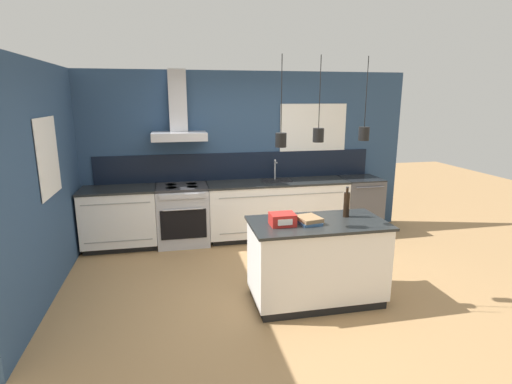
% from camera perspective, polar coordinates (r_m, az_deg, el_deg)
% --- Properties ---
extents(ground_plane, '(16.00, 16.00, 0.00)m').
position_cam_1_polar(ground_plane, '(4.90, 1.48, -13.32)').
color(ground_plane, '#A87F51').
rests_on(ground_plane, ground).
extents(wall_back, '(5.60, 2.58, 2.60)m').
position_cam_1_polar(wall_back, '(6.38, -3.06, 5.76)').
color(wall_back, navy).
rests_on(wall_back, ground_plane).
extents(wall_left, '(0.08, 3.80, 2.60)m').
position_cam_1_polar(wall_left, '(5.23, -27.31, 2.00)').
color(wall_left, navy).
rests_on(wall_left, ground_plane).
extents(counter_run_left, '(1.08, 0.64, 0.91)m').
position_cam_1_polar(counter_run_left, '(6.25, -18.85, -3.51)').
color(counter_run_left, black).
rests_on(counter_run_left, ground_plane).
extents(counter_run_sink, '(2.23, 0.64, 1.23)m').
position_cam_1_polar(counter_run_sink, '(6.40, 3.06, -2.40)').
color(counter_run_sink, black).
rests_on(counter_run_sink, ground_plane).
extents(oven_range, '(0.77, 0.66, 0.91)m').
position_cam_1_polar(oven_range, '(6.20, -10.40, -3.21)').
color(oven_range, '#B5B5BA').
rests_on(oven_range, ground_plane).
extents(dishwasher, '(0.61, 0.65, 0.91)m').
position_cam_1_polar(dishwasher, '(6.89, 14.52, -1.73)').
color(dishwasher, '#4C4C51').
rests_on(dishwasher, ground_plane).
extents(kitchen_island, '(1.46, 0.77, 0.91)m').
position_cam_1_polar(kitchen_island, '(4.47, 8.65, -9.74)').
color(kitchen_island, black).
rests_on(kitchen_island, ground_plane).
extents(bottle_on_island, '(0.07, 0.07, 0.34)m').
position_cam_1_polar(bottle_on_island, '(4.51, 12.81, -1.70)').
color(bottle_on_island, black).
rests_on(bottle_on_island, kitchen_island).
extents(book_stack, '(0.26, 0.29, 0.07)m').
position_cam_1_polar(book_stack, '(4.23, 7.57, -4.01)').
color(book_stack, '#335684').
rests_on(book_stack, kitchen_island).
extents(red_supply_box, '(0.26, 0.21, 0.13)m').
position_cam_1_polar(red_supply_box, '(4.14, 3.81, -3.91)').
color(red_supply_box, red).
rests_on(red_supply_box, kitchen_island).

